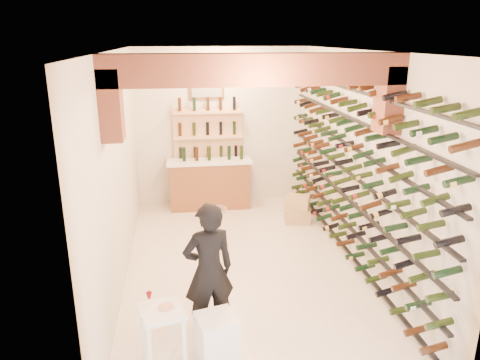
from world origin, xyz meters
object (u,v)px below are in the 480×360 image
(tasting_table, at_px, (162,319))
(person, at_px, (209,271))
(back_counter, at_px, (210,182))
(chrome_barstool, at_px, (217,225))
(white_stool, at_px, (217,338))
(crate_lower, at_px, (297,215))
(wine_rack, at_px, (345,166))

(tasting_table, height_order, person, person)
(back_counter, xyz_separation_m, chrome_barstool, (-0.03, -1.92, -0.13))
(white_stool, xyz_separation_m, crate_lower, (1.86, 3.62, -0.12))
(wine_rack, bearing_deg, white_stool, -136.02)
(back_counter, distance_m, tasting_table, 4.74)
(white_stool, height_order, chrome_barstool, chrome_barstool)
(chrome_barstool, bearing_deg, wine_rack, -21.55)
(person, distance_m, chrome_barstool, 2.35)
(back_counter, xyz_separation_m, person, (-0.32, -4.21, 0.29))
(white_stool, relative_size, person, 0.31)
(person, relative_size, chrome_barstool, 2.36)
(white_stool, bearing_deg, tasting_table, 177.94)
(white_stool, bearing_deg, person, 95.06)
(back_counter, distance_m, chrome_barstool, 1.92)
(crate_lower, bearing_deg, person, -121.15)
(back_counter, height_order, chrome_barstool, back_counter)
(wine_rack, distance_m, chrome_barstool, 2.30)
(wine_rack, height_order, crate_lower, wine_rack)
(tasting_table, distance_m, white_stool, 0.64)
(back_counter, distance_m, person, 4.23)
(tasting_table, relative_size, crate_lower, 1.66)
(wine_rack, bearing_deg, tasting_table, -143.08)
(wine_rack, xyz_separation_m, tasting_table, (-2.68, -2.02, -1.01))
(back_counter, relative_size, white_stool, 3.29)
(back_counter, height_order, person, person)
(back_counter, xyz_separation_m, white_stool, (-0.28, -4.68, -0.27))
(tasting_table, relative_size, white_stool, 1.53)
(wine_rack, relative_size, crate_lower, 11.99)
(wine_rack, relative_size, white_stool, 11.03)
(tasting_table, bearing_deg, crate_lower, 40.66)
(chrome_barstool, relative_size, crate_lower, 1.46)
(person, height_order, crate_lower, person)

